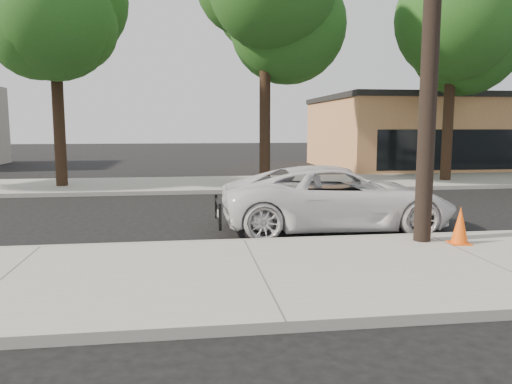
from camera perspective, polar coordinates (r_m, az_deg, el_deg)
ground at (r=12.42m, az=-2.51°, el=-3.95°), size 120.00×120.00×0.00m
near_sidewalk at (r=8.26m, az=0.38°, el=-9.36°), size 90.00×4.40×0.15m
far_sidewalk at (r=20.79m, az=-4.75°, el=0.91°), size 90.00×5.00×0.15m
curb_near at (r=10.37m, az=-1.39°, el=-5.85°), size 90.00×0.12×0.16m
building_main at (r=32.94m, az=23.54°, el=6.12°), size 18.00×10.00×4.00m
utility_pole at (r=10.78m, az=19.48°, el=19.03°), size 1.40×0.34×9.00m
tree_b at (r=21.03m, az=-21.65°, el=17.11°), size 4.34×4.20×8.45m
tree_c at (r=20.52m, az=1.76°, el=20.04°), size 4.96×4.80×9.55m
tree_d at (r=23.38m, az=22.16°, el=16.60°), size 4.50×4.35×8.75m
police_cruiser at (r=12.14m, az=9.23°, el=-0.64°), size 5.60×2.71×1.53m
traffic_cone at (r=10.72m, az=22.29°, el=-3.59°), size 0.43×0.43×0.75m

